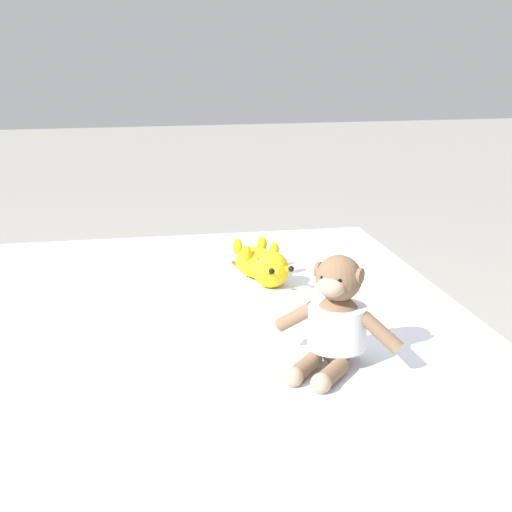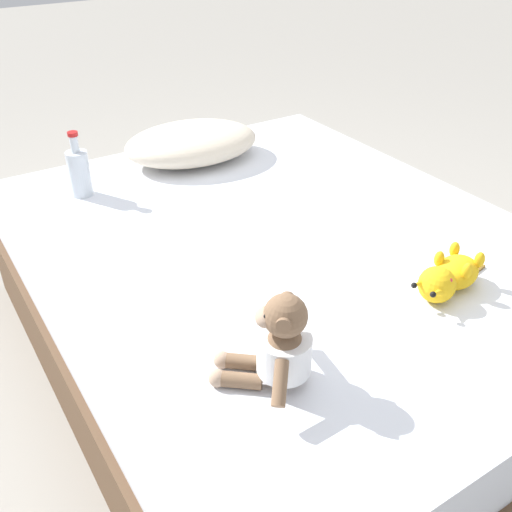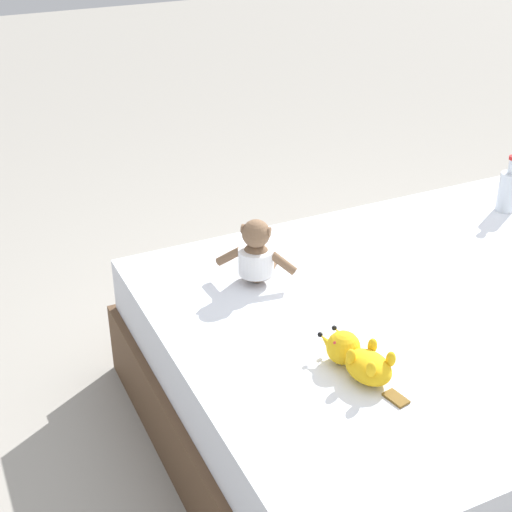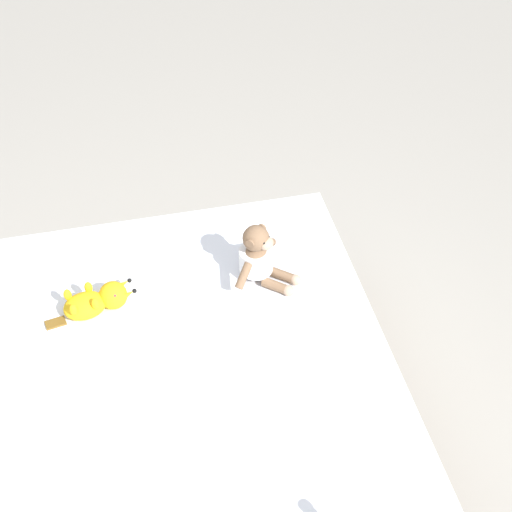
# 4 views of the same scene
# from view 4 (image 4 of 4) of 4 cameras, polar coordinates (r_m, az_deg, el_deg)

# --- Properties ---
(ground_plane) EXTENTS (16.00, 16.00, 0.00)m
(ground_plane) POSITION_cam_4_polar(r_m,az_deg,el_deg) (2.96, -5.08, -16.51)
(ground_plane) COLOR #9E998E
(bed) EXTENTS (1.52, 1.93, 0.49)m
(bed) POSITION_cam_4_polar(r_m,az_deg,el_deg) (2.75, -5.40, -14.00)
(bed) COLOR brown
(bed) RESTS_ON ground_plane
(plush_monkey) EXTENTS (0.25, 0.26, 0.24)m
(plush_monkey) POSITION_cam_4_polar(r_m,az_deg,el_deg) (2.84, 0.20, -0.12)
(plush_monkey) COLOR brown
(plush_monkey) RESTS_ON bed
(plush_yellow_creature) EXTENTS (0.33, 0.15, 0.10)m
(plush_yellow_creature) POSITION_cam_4_polar(r_m,az_deg,el_deg) (2.82, -11.33, -3.17)
(plush_yellow_creature) COLOR yellow
(plush_yellow_creature) RESTS_ON bed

